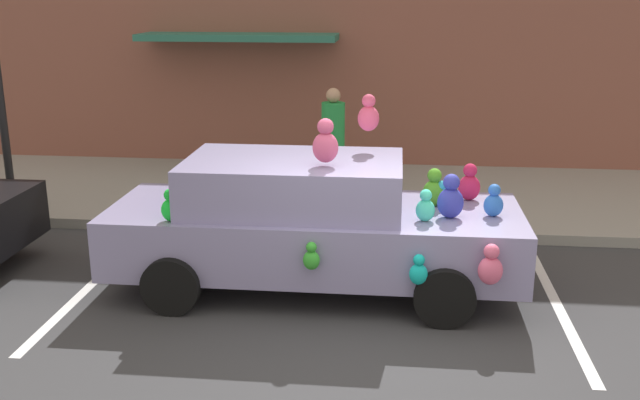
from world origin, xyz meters
name	(u,v)px	position (x,y,z in m)	size (l,w,h in m)	color
ground_plane	(369,337)	(0.00, 0.00, 0.00)	(60.00, 60.00, 0.00)	#38383A
sidewalk	(381,196)	(0.00, 5.00, 0.07)	(24.00, 4.00, 0.15)	gray
storefront_building	(387,0)	(-0.03, 7.14, 3.19)	(24.00, 1.25, 6.40)	brown
parking_stripe_front	(557,305)	(2.05, 1.00, 0.00)	(0.12, 3.60, 0.01)	silver
parking_stripe_rear	(91,285)	(-3.34, 1.00, 0.00)	(0.12, 3.60, 0.01)	silver
plush_covered_car	(311,222)	(-0.73, 1.21, 0.80)	(4.68, 2.03, 2.21)	#8983AE
teddy_bear_on_sidewalk	(298,189)	(-1.22, 3.73, 0.50)	(0.40, 0.33, 0.76)	brown
pedestrian_near_shopfront	(333,143)	(-0.82, 5.11, 0.93)	(0.39, 0.39, 1.69)	green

